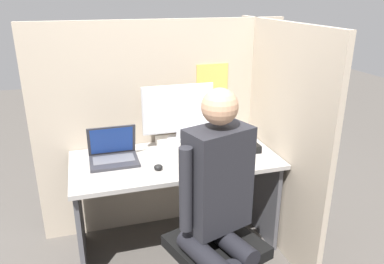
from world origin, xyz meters
TOP-DOWN VIEW (x-y plane):
  - cubicle_panel_back at (0.00, 0.71)m, footprint 1.94×0.05m
  - cubicle_panel_right at (0.75, 0.27)m, footprint 0.04×1.32m
  - desk at (0.00, 0.34)m, footprint 1.44×0.69m
  - paper_box at (0.08, 0.55)m, footprint 0.32×0.22m
  - monitor at (0.08, 0.56)m, footprint 0.53×0.17m
  - laptop at (-0.42, 0.41)m, footprint 0.33×0.25m
  - mouse at (-0.15, 0.19)m, footprint 0.06×0.05m
  - stapler at (0.60, 0.33)m, footprint 0.04×0.17m
  - carrot_toy at (0.06, 0.19)m, footprint 0.04×0.16m
  - office_chair at (0.10, -0.24)m, footprint 0.59×0.63m
  - person at (0.05, -0.39)m, footprint 0.46×0.52m
  - coffee_mug at (0.42, 0.59)m, footprint 0.09×0.09m

SIDE VIEW (x-z plane):
  - office_chair at x=0.10m, z-range 0.02..1.05m
  - desk at x=0.00m, z-range 0.18..0.91m
  - mouse at x=-0.15m, z-range 0.73..0.76m
  - carrot_toy at x=0.06m, z-range 0.73..0.77m
  - stapler at x=0.60m, z-range 0.73..0.78m
  - paper_box at x=0.08m, z-range 0.73..0.78m
  - coffee_mug at x=0.42m, z-range 0.73..0.82m
  - laptop at x=-0.42m, z-range 0.65..0.90m
  - person at x=0.05m, z-range 0.11..1.49m
  - cubicle_panel_right at x=0.75m, z-range 0.00..1.65m
  - cubicle_panel_back at x=0.00m, z-range 0.00..1.65m
  - monitor at x=0.08m, z-range 0.80..1.21m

